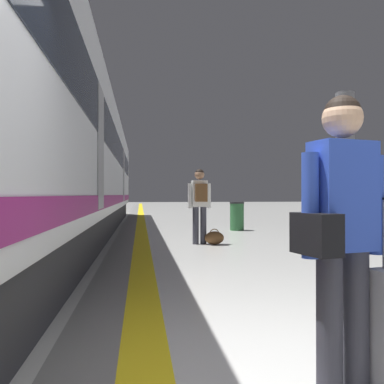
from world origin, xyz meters
TOP-DOWN VIEW (x-y plane):
  - safety_line_strip at (-0.62, 10.00)m, footprint 0.36×80.00m
  - tactile_edge_band at (-0.97, 10.00)m, footprint 0.65×80.00m
  - high_speed_train at (-2.76, 9.14)m, footprint 2.94×27.15m
  - traveller_foreground at (0.42, 0.29)m, footprint 0.54×0.35m
  - passenger_near at (0.70, 7.26)m, footprint 0.54×0.35m
  - duffel_bag_near at (1.02, 7.14)m, footprint 0.44×0.26m
  - platform_pillar at (4.25, 7.27)m, footprint 0.56×0.56m
  - waste_bin at (2.39, 10.59)m, footprint 0.46×0.46m

SIDE VIEW (x-z plane):
  - tactile_edge_band at x=-0.97m, z-range 0.00..0.01m
  - safety_line_strip at x=-0.62m, z-range 0.00..0.01m
  - duffel_bag_near at x=1.02m, z-range -0.03..0.33m
  - waste_bin at x=2.39m, z-range 0.00..0.91m
  - traveller_foreground at x=0.42m, z-range 0.13..1.80m
  - passenger_near at x=0.70m, z-range 0.16..1.88m
  - platform_pillar at x=4.25m, z-range -0.08..3.52m
  - high_speed_train at x=-2.76m, z-range 0.01..4.99m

